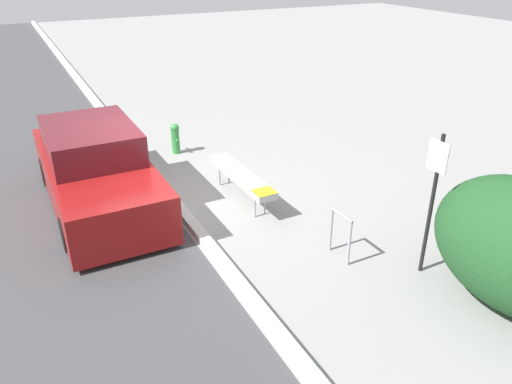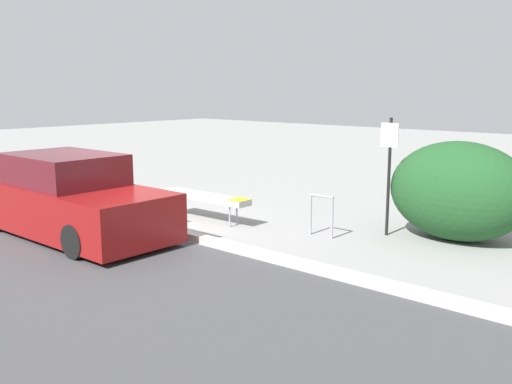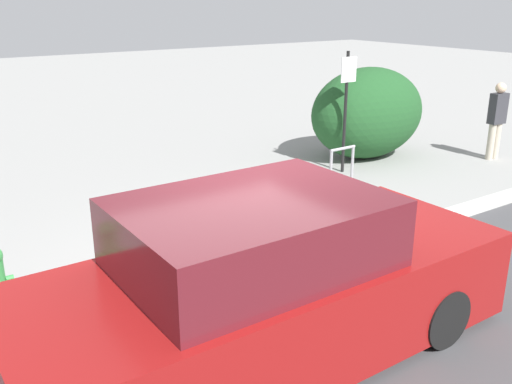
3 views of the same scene
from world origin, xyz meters
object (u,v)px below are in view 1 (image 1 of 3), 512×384
Objects in this scene: bench at (241,176)px; sign_post at (433,193)px; parked_car_near at (96,171)px; bike_rack at (340,231)px; fire_hydrant at (175,137)px.

sign_post reaches higher than bench.
parked_car_near reaches higher than bench.
bike_rack is 4.93m from parked_car_near.
bench is 0.49× the size of parked_car_near.
fire_hydrant is 0.16× the size of parked_car_near.
bike_rack is 1.08× the size of fire_hydrant.
bike_rack is at bearing 8.77° from fire_hydrant.
sign_post reaches higher than fire_hydrant.
parked_car_near is (-1.13, -2.61, 0.19)m from bench.
parked_car_near is (-4.70, -4.07, -0.68)m from sign_post.
fire_hydrant is (-3.05, -0.36, -0.10)m from bench.
bench is 2.81× the size of bike_rack.
parked_car_near is at bearing -140.48° from bike_rack.
bench is at bearing -157.76° from sign_post.
bike_rack is 1.58m from sign_post.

